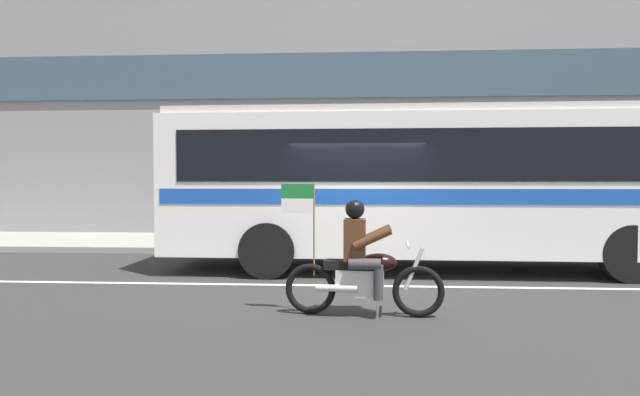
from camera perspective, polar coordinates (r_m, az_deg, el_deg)
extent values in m
plane|color=#2B2B2D|center=(10.03, 3.88, -8.60)|extent=(60.00, 60.00, 0.00)
cube|color=gray|center=(15.07, 3.77, -4.79)|extent=(28.00, 3.80, 0.15)
cube|color=silver|center=(9.44, 3.90, -9.23)|extent=(26.60, 0.14, 0.01)
cube|color=gray|center=(18.10, 3.79, 19.37)|extent=(28.00, 0.80, 14.53)
cube|color=#384C60|center=(17.14, 3.78, 12.84)|extent=(25.76, 0.10, 1.40)
cube|color=white|center=(11.22, 13.04, 1.35)|extent=(11.16, 2.73, 2.70)
cube|color=black|center=(11.23, 13.06, 4.16)|extent=(10.27, 2.75, 0.96)
cube|color=#194CB2|center=(11.22, 13.04, 0.33)|extent=(10.94, 2.75, 0.28)
cube|color=silver|center=(11.29, 13.10, 8.53)|extent=(10.94, 2.60, 0.16)
cylinder|color=black|center=(10.10, -5.62, -5.54)|extent=(1.04, 0.30, 1.04)
cylinder|color=black|center=(11.11, 29.86, -5.10)|extent=(1.04, 0.30, 1.04)
torus|color=black|center=(7.38, 10.36, -9.70)|extent=(0.69, 0.13, 0.69)
torus|color=black|center=(7.44, -1.02, -9.57)|extent=(0.69, 0.13, 0.69)
cube|color=silver|center=(7.36, 4.25, -8.91)|extent=(0.66, 0.32, 0.36)
ellipsoid|color=black|center=(7.30, 6.23, -6.77)|extent=(0.50, 0.31, 0.24)
cube|color=black|center=(7.33, 2.68, -7.04)|extent=(0.58, 0.30, 0.12)
cylinder|color=silver|center=(7.32, 9.90, -7.40)|extent=(0.28, 0.07, 0.58)
cylinder|color=silver|center=(7.27, 9.28, -4.91)|extent=(0.08, 0.64, 0.04)
cylinder|color=silver|center=(7.23, 1.77, -9.50)|extent=(0.55, 0.13, 0.09)
cube|color=#4C2D19|center=(7.28, 3.71, -4.41)|extent=(0.30, 0.38, 0.56)
sphere|color=black|center=(7.24, 3.72, -1.19)|extent=(0.26, 0.26, 0.26)
cylinder|color=#38383D|center=(7.49, 4.87, -6.55)|extent=(0.43, 0.18, 0.15)
cylinder|color=#38383D|center=(7.52, 6.25, -8.37)|extent=(0.13, 0.13, 0.46)
cylinder|color=#38383D|center=(7.13, 4.74, -6.98)|extent=(0.43, 0.18, 0.15)
cylinder|color=#38383D|center=(7.17, 6.19, -8.88)|extent=(0.13, 0.13, 0.46)
cylinder|color=#4C2D19|center=(7.46, 5.65, -3.95)|extent=(0.52, 0.14, 0.32)
cylinder|color=#4C2D19|center=(7.06, 5.56, -4.28)|extent=(0.52, 0.14, 0.32)
cylinder|color=olive|center=(7.32, -0.64, -3.39)|extent=(0.02, 0.02, 1.25)
cube|color=#197233|center=(7.32, -2.42, 0.73)|extent=(0.44, 0.05, 0.20)
cube|color=white|center=(7.33, -2.42, -0.83)|extent=(0.44, 0.05, 0.20)
cylinder|color=#4C8C3F|center=(14.94, 26.45, -3.63)|extent=(0.22, 0.22, 0.58)
sphere|color=#4C8C3F|center=(14.91, 26.47, -2.26)|extent=(0.20, 0.20, 0.20)
cylinder|color=#4C8C3F|center=(14.81, 26.66, -3.57)|extent=(0.09, 0.10, 0.09)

